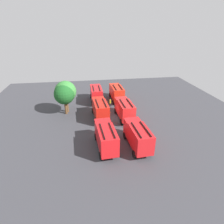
{
  "coord_description": "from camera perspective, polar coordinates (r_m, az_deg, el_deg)",
  "views": [
    {
      "loc": [
        -32.87,
        5.03,
        17.36
      ],
      "look_at": [
        0.0,
        0.0,
        1.4
      ],
      "focal_mm": 29.85,
      "sensor_mm": 36.0,
      "label": 1
    }
  ],
  "objects": [
    {
      "name": "fire_truck_1",
      "position": [
        36.59,
        3.84,
        1.02
      ],
      "size": [
        7.31,
        3.04,
        3.88
      ],
      "rotation": [
        0.0,
        0.0,
        0.05
      ],
      "color": "red",
      "rests_on": "ground"
    },
    {
      "name": "fire_truck_4",
      "position": [
        36.63,
        -3.62,
        1.06
      ],
      "size": [
        7.34,
        3.11,
        3.88
      ],
      "rotation": [
        0.0,
        0.0,
        0.06
      ],
      "color": "red",
      "rests_on": "ground"
    },
    {
      "name": "ground_plane",
      "position": [
        37.51,
        -0.0,
        -1.93
      ],
      "size": [
        56.27,
        56.27,
        0.0
      ],
      "primitive_type": "plane",
      "color": "#38383D"
    },
    {
      "name": "fire_truck_5",
      "position": [
        44.86,
        -4.84,
        5.73
      ],
      "size": [
        7.22,
        2.8,
        3.88
      ],
      "rotation": [
        0.0,
        0.0,
        0.01
      ],
      "color": "red",
      "rests_on": "ground"
    },
    {
      "name": "tree_0",
      "position": [
        38.94,
        -14.41,
        5.24
      ],
      "size": [
        4.14,
        4.14,
        6.42
      ],
      "color": "brown",
      "rests_on": "ground"
    },
    {
      "name": "traffic_cone_0",
      "position": [
        39.61,
        -0.78,
        0.15
      ],
      "size": [
        0.45,
        0.45,
        0.64
      ],
      "primitive_type": "cone",
      "color": "#F2600C",
      "rests_on": "ground"
    },
    {
      "name": "traffic_cone_2",
      "position": [
        41.12,
        -4.92,
        1.07
      ],
      "size": [
        0.46,
        0.46,
        0.65
      ],
      "primitive_type": "cone",
      "color": "#F2600C",
      "rests_on": "ground"
    },
    {
      "name": "fire_truck_0",
      "position": [
        28.39,
        7.88,
        -7.02
      ],
      "size": [
        7.34,
        3.12,
        3.88
      ],
      "rotation": [
        0.0,
        0.0,
        0.06
      ],
      "color": "red",
      "rests_on": "ground"
    },
    {
      "name": "fire_truck_3",
      "position": [
        27.85,
        -1.89,
        -7.46
      ],
      "size": [
        7.34,
        3.11,
        3.88
      ],
      "rotation": [
        0.0,
        0.0,
        0.06
      ],
      "color": "red",
      "rests_on": "ground"
    },
    {
      "name": "firefighter_0",
      "position": [
        42.5,
        -0.56,
        2.91
      ],
      "size": [
        0.48,
        0.39,
        1.68
      ],
      "rotation": [
        0.0,
        0.0,
        4.31
      ],
      "color": "black",
      "rests_on": "ground"
    },
    {
      "name": "traffic_cone_1",
      "position": [
        48.88,
        3.37,
        5.17
      ],
      "size": [
        0.42,
        0.42,
        0.6
      ],
      "primitive_type": "cone",
      "color": "#F2600C",
      "rests_on": "ground"
    },
    {
      "name": "tree_1",
      "position": [
        39.63,
        -14.05,
        6.06
      ],
      "size": [
        4.4,
        4.4,
        6.82
      ],
      "color": "brown",
      "rests_on": "ground"
    },
    {
      "name": "firefighter_1",
      "position": [
        33.81,
        7.93,
        -3.66
      ],
      "size": [
        0.3,
        0.45,
        1.7
      ],
      "rotation": [
        0.0,
        0.0,
        6.14
      ],
      "color": "black",
      "rests_on": "ground"
    },
    {
      "name": "fire_truck_2",
      "position": [
        45.45,
        1.41,
        6.08
      ],
      "size": [
        7.27,
        2.92,
        3.88
      ],
      "rotation": [
        0.0,
        0.0,
        0.03
      ],
      "color": "red",
      "rests_on": "ground"
    }
  ]
}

